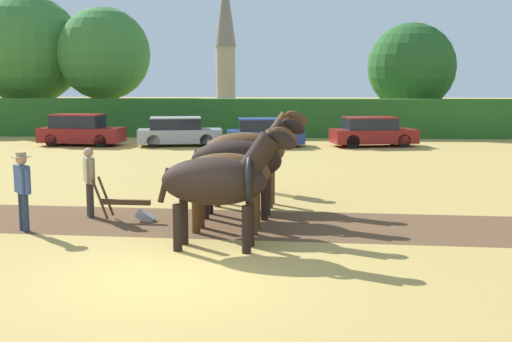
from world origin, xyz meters
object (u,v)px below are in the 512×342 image
parked_car_left (179,132)px  tree_center_left (104,54)px  parked_car_far_left (80,131)px  draft_horse_trail_right (249,150)px  plow (130,208)px  tree_left (28,50)px  draft_horse_lead_left (220,181)px  tree_center (411,67)px  parked_car_center_left (264,133)px  church_spire (225,36)px  parked_car_center (372,132)px  farmer_at_plow (89,177)px  farmer_onlooker_left (22,185)px  draft_horse_trail_left (241,160)px  draft_horse_lead_right (232,173)px  farmer_beside_team (267,156)px

parked_car_left → tree_center_left: bearing=116.9°
parked_car_far_left → parked_car_left: 5.07m
draft_horse_trail_right → plow: bearing=-138.6°
tree_left → tree_center_left: 5.32m
tree_center_left → draft_horse_lead_left: 30.37m
tree_center → parked_car_center_left: bearing=-134.1°
church_spire → parked_car_center: 43.28m
farmer_at_plow → parked_car_left: size_ratio=0.38×
tree_center_left → farmer_onlooker_left: tree_center_left is taller
parked_car_left → draft_horse_lead_left: bearing=-87.7°
draft_horse_trail_left → draft_horse_trail_right: 1.50m
parked_car_far_left → draft_horse_trail_right: bearing=-53.1°
draft_horse_lead_right → parked_car_far_left: bearing=120.7°
farmer_onlooker_left → parked_car_center_left: 19.29m
plow → parked_car_left: parked_car_left is taller
tree_left → farmer_onlooker_left: bearing=-67.4°
parked_car_far_left → parked_car_center_left: parked_car_far_left is taller
draft_horse_lead_right → parked_car_center: (5.20, 18.87, -0.59)m
tree_center → farmer_onlooker_left: 30.99m
tree_left → church_spire: bearing=74.0°
draft_horse_trail_right → tree_center: bearing=74.1°
plow → parked_car_far_left: (-7.19, 17.53, 0.45)m
tree_center_left → draft_horse_trail_right: (11.00, -23.68, -3.50)m
farmer_beside_team → parked_car_far_left: size_ratio=0.42×
plow → parked_car_left: size_ratio=0.33×
plow → farmer_at_plow: size_ratio=0.87×
draft_horse_lead_left → plow: bearing=138.6°
church_spire → parked_car_far_left: size_ratio=3.68×
draft_horse_trail_right → parked_car_left: size_ratio=0.64×
parked_car_far_left → farmer_at_plow: bearing=-66.1°
draft_horse_lead_left → parked_car_center: draft_horse_lead_left is taller
tree_center_left → draft_horse_trail_left: bearing=-66.5°
draft_horse_trail_left → tree_center_left: bearing=116.4°
draft_horse_trail_left → parked_car_center: size_ratio=0.65×
church_spire → farmer_beside_team: bearing=-82.3°
tree_center_left → parked_car_center: (16.05, -7.80, -4.25)m
plow → tree_center: bearing=70.5°
draft_horse_trail_left → parked_car_center: bearing=76.5°
farmer_onlooker_left → draft_horse_lead_right: bearing=-39.0°
draft_horse_lead_right → farmer_at_plow: 3.81m
tree_center → plow: 29.18m
farmer_beside_team → parked_car_center: 14.65m
tree_center_left → farmer_beside_team: size_ratio=4.36×
draft_horse_trail_right → farmer_at_plow: bearing=-151.9°
tree_left → draft_horse_trail_right: bearing=-56.4°
tree_center → farmer_onlooker_left: tree_center is taller
tree_left → draft_horse_trail_right: tree_left is taller
draft_horse_trail_right → parked_car_left: 16.27m
draft_horse_lead_left → parked_car_center_left: (-0.18, 20.00, -0.67)m
tree_left → parked_car_far_left: tree_left is taller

